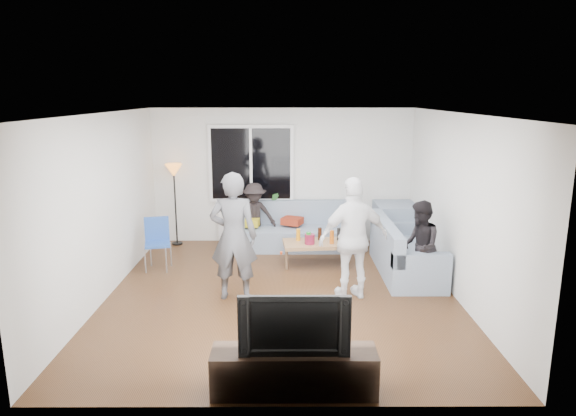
{
  "coord_description": "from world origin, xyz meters",
  "views": [
    {
      "loc": [
        0.08,
        -6.95,
        2.85
      ],
      "look_at": [
        0.1,
        0.6,
        1.15
      ],
      "focal_mm": 31.57,
      "sensor_mm": 36.0,
      "label": 1
    }
  ],
  "objects_px": {
    "player_left": "(234,237)",
    "television": "(294,321)",
    "sofa_right_section": "(406,248)",
    "floor_lamp": "(175,205)",
    "spectator_back": "(254,216)",
    "tv_console": "(294,371)",
    "sofa_back_section": "(297,226)",
    "side_chair": "(158,245)",
    "spectator_right": "(419,247)",
    "coffee_table": "(316,253)",
    "player_right": "(354,239)"
  },
  "relations": [
    {
      "from": "floor_lamp",
      "to": "television",
      "type": "distance_m",
      "value": 5.47
    },
    {
      "from": "sofa_right_section",
      "to": "floor_lamp",
      "type": "xyz_separation_m",
      "value": [
        -4.07,
        1.62,
        0.36
      ]
    },
    {
      "from": "sofa_back_section",
      "to": "coffee_table",
      "type": "relative_size",
      "value": 2.09
    },
    {
      "from": "spectator_right",
      "to": "floor_lamp",
      "type": "bearing_deg",
      "value": -114.05
    },
    {
      "from": "side_chair",
      "to": "player_left",
      "type": "bearing_deg",
      "value": -54.94
    },
    {
      "from": "sofa_back_section",
      "to": "coffee_table",
      "type": "distance_m",
      "value": 1.05
    },
    {
      "from": "player_right",
      "to": "spectator_right",
      "type": "distance_m",
      "value": 1.05
    },
    {
      "from": "sofa_back_section",
      "to": "floor_lamp",
      "type": "distance_m",
      "value": 2.36
    },
    {
      "from": "sofa_back_section",
      "to": "player_right",
      "type": "height_order",
      "value": "player_right"
    },
    {
      "from": "player_left",
      "to": "television",
      "type": "xyz_separation_m",
      "value": [
        0.81,
        -2.35,
        -0.17
      ]
    },
    {
      "from": "side_chair",
      "to": "spectator_back",
      "type": "height_order",
      "value": "spectator_back"
    },
    {
      "from": "spectator_right",
      "to": "spectator_back",
      "type": "relative_size",
      "value": 1.09
    },
    {
      "from": "television",
      "to": "spectator_right",
      "type": "bearing_deg",
      "value": 54.47
    },
    {
      "from": "sofa_right_section",
      "to": "spectator_right",
      "type": "bearing_deg",
      "value": -180.0
    },
    {
      "from": "player_left",
      "to": "tv_console",
      "type": "height_order",
      "value": "player_left"
    },
    {
      "from": "player_left",
      "to": "spectator_back",
      "type": "height_order",
      "value": "player_left"
    },
    {
      "from": "floor_lamp",
      "to": "spectator_right",
      "type": "xyz_separation_m",
      "value": [
        4.07,
        -2.39,
        -0.1
      ]
    },
    {
      "from": "coffee_table",
      "to": "television",
      "type": "bearing_deg",
      "value": -96.45
    },
    {
      "from": "sofa_right_section",
      "to": "player_right",
      "type": "relative_size",
      "value": 1.15
    },
    {
      "from": "floor_lamp",
      "to": "spectator_right",
      "type": "height_order",
      "value": "floor_lamp"
    },
    {
      "from": "coffee_table",
      "to": "spectator_right",
      "type": "bearing_deg",
      "value": -39.04
    },
    {
      "from": "player_right",
      "to": "sofa_back_section",
      "type": "bearing_deg",
      "value": -88.62
    },
    {
      "from": "spectator_back",
      "to": "sofa_back_section",
      "type": "bearing_deg",
      "value": -10.44
    },
    {
      "from": "player_right",
      "to": "television",
      "type": "bearing_deg",
      "value": 54.0
    },
    {
      "from": "spectator_right",
      "to": "coffee_table",
      "type": "bearing_deg",
      "value": -122.71
    },
    {
      "from": "player_right",
      "to": "tv_console",
      "type": "xyz_separation_m",
      "value": [
        -0.87,
        -2.37,
        -0.65
      ]
    },
    {
      "from": "player_left",
      "to": "sofa_right_section",
      "type": "bearing_deg",
      "value": -155.84
    },
    {
      "from": "player_left",
      "to": "television",
      "type": "relative_size",
      "value": 1.73
    },
    {
      "from": "sofa_right_section",
      "to": "floor_lamp",
      "type": "relative_size",
      "value": 1.28
    },
    {
      "from": "sofa_right_section",
      "to": "television",
      "type": "bearing_deg",
      "value": 151.07
    },
    {
      "from": "player_left",
      "to": "coffee_table",
      "type": "bearing_deg",
      "value": -127.67
    },
    {
      "from": "spectator_back",
      "to": "tv_console",
      "type": "height_order",
      "value": "spectator_back"
    },
    {
      "from": "television",
      "to": "tv_console",
      "type": "bearing_deg",
      "value": 180.0
    },
    {
      "from": "sofa_right_section",
      "to": "television",
      "type": "relative_size",
      "value": 1.9
    },
    {
      "from": "side_chair",
      "to": "television",
      "type": "bearing_deg",
      "value": -72.15
    },
    {
      "from": "player_right",
      "to": "tv_console",
      "type": "height_order",
      "value": "player_right"
    },
    {
      "from": "player_right",
      "to": "television",
      "type": "relative_size",
      "value": 1.66
    },
    {
      "from": "sofa_right_section",
      "to": "player_left",
      "type": "relative_size",
      "value": 1.1
    },
    {
      "from": "sofa_right_section",
      "to": "coffee_table",
      "type": "bearing_deg",
      "value": 74.33
    },
    {
      "from": "side_chair",
      "to": "player_left",
      "type": "height_order",
      "value": "player_left"
    },
    {
      "from": "sofa_back_section",
      "to": "tv_console",
      "type": "relative_size",
      "value": 1.44
    },
    {
      "from": "player_left",
      "to": "side_chair",
      "type": "bearing_deg",
      "value": -38.05
    },
    {
      "from": "coffee_table",
      "to": "floor_lamp",
      "type": "distance_m",
      "value": 2.95
    },
    {
      "from": "tv_console",
      "to": "player_right",
      "type": "bearing_deg",
      "value": 69.82
    },
    {
      "from": "side_chair",
      "to": "floor_lamp",
      "type": "distance_m",
      "value": 1.49
    },
    {
      "from": "coffee_table",
      "to": "player_left",
      "type": "bearing_deg",
      "value": -130.65
    },
    {
      "from": "spectator_right",
      "to": "tv_console",
      "type": "bearing_deg",
      "value": -29.2
    },
    {
      "from": "tv_console",
      "to": "television",
      "type": "distance_m",
      "value": 0.52
    },
    {
      "from": "spectator_back",
      "to": "television",
      "type": "xyz_separation_m",
      "value": [
        0.68,
        -4.8,
        0.12
      ]
    },
    {
      "from": "player_left",
      "to": "tv_console",
      "type": "relative_size",
      "value": 1.14
    }
  ]
}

